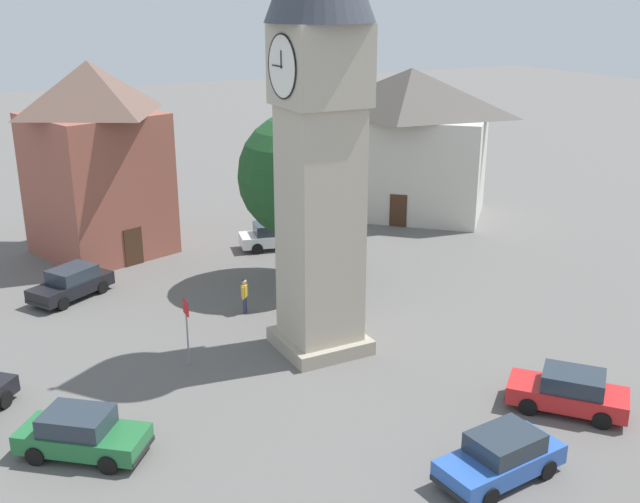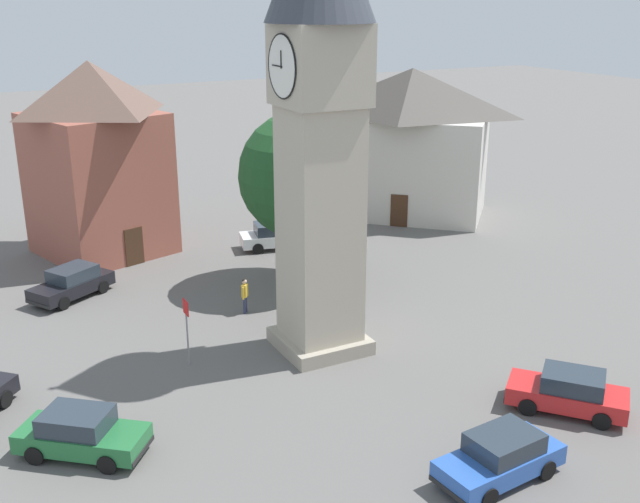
% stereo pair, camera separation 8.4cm
% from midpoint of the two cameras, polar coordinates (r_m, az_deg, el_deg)
% --- Properties ---
extents(ground_plane, '(200.00, 200.00, 0.00)m').
position_cam_midpoint_polar(ground_plane, '(31.88, 0.08, -7.28)').
color(ground_plane, '#605E5B').
extents(clock_tower, '(4.13, 4.13, 18.58)m').
position_cam_midpoint_polar(clock_tower, '(28.79, 0.09, 12.43)').
color(clock_tower, '#A59C89').
rests_on(clock_tower, ground).
extents(car_blue_kerb, '(2.10, 4.27, 1.53)m').
position_cam_midpoint_polar(car_blue_kerb, '(24.28, 13.65, -14.93)').
color(car_blue_kerb, '#2D5BB7').
rests_on(car_blue_kerb, ground).
extents(car_silver_kerb, '(3.57, 4.41, 1.53)m').
position_cam_midpoint_polar(car_silver_kerb, '(38.56, -18.27, -2.28)').
color(car_silver_kerb, black).
rests_on(car_silver_kerb, ground).
extents(car_red_corner, '(3.90, 4.28, 1.53)m').
position_cam_midpoint_polar(car_red_corner, '(25.87, -17.61, -13.03)').
color(car_red_corner, '#236B38').
rests_on(car_red_corner, ground).
extents(car_white_side, '(4.23, 3.96, 1.53)m').
position_cam_midpoint_polar(car_white_side, '(28.41, 18.44, -10.08)').
color(car_white_side, red).
rests_on(car_white_side, ground).
extents(car_black_far, '(2.59, 4.41, 1.53)m').
position_cam_midpoint_polar(car_black_far, '(43.87, -3.35, 1.21)').
color(car_black_far, white).
rests_on(car_black_far, ground).
extents(pedestrian, '(0.44, 0.40, 1.69)m').
position_cam_midpoint_polar(pedestrian, '(34.94, -5.67, -3.14)').
color(pedestrian, '#2D3351').
rests_on(pedestrian, ground).
extents(tree, '(6.36, 6.36, 8.83)m').
position_cam_midpoint_polar(tree, '(37.22, -1.30, 5.81)').
color(tree, brown).
rests_on(tree, ground).
extents(building_terrace_right, '(8.39, 8.23, 10.78)m').
position_cam_midpoint_polar(building_terrace_right, '(43.82, -16.57, 6.83)').
color(building_terrace_right, '#995142').
rests_on(building_terrace_right, ground).
extents(building_corner_back, '(12.14, 12.24, 9.65)m').
position_cam_midpoint_polar(building_corner_back, '(50.49, 6.92, 8.33)').
color(building_corner_back, beige).
rests_on(building_corner_back, ground).
extents(road_sign, '(0.60, 0.07, 2.80)m').
position_cam_midpoint_polar(road_sign, '(30.09, -10.03, -5.26)').
color(road_sign, gray).
rests_on(road_sign, ground).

